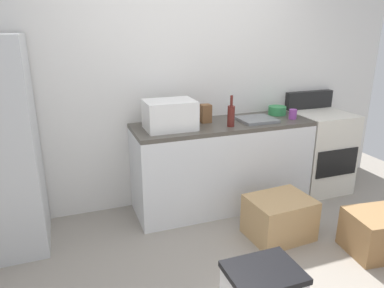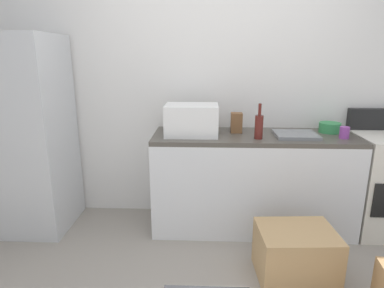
{
  "view_description": "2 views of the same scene",
  "coord_description": "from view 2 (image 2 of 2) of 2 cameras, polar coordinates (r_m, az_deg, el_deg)",
  "views": [
    {
      "loc": [
        -1.18,
        -1.93,
        1.81
      ],
      "look_at": [
        -0.13,
        0.93,
        0.81
      ],
      "focal_mm": 33.53,
      "sensor_mm": 36.0,
      "label": 1
    },
    {
      "loc": [
        -0.13,
        -1.67,
        1.59
      ],
      "look_at": [
        -0.24,
        0.77,
        0.92
      ],
      "focal_mm": 30.71,
      "sensor_mm": 36.0,
      "label": 2
    }
  ],
  "objects": [
    {
      "name": "wall_back",
      "position": [
        3.24,
        4.89,
        10.07
      ],
      "size": [
        5.0,
        0.1,
        2.6
      ],
      "primitive_type": "cube",
      "color": "silver",
      "rests_on": "ground_plane"
    },
    {
      "name": "kitchen_counter",
      "position": [
        3.12,
        10.34,
        -6.44
      ],
      "size": [
        1.8,
        0.6,
        0.9
      ],
      "color": "silver",
      "rests_on": "ground_plane"
    },
    {
      "name": "refrigerator",
      "position": [
        3.33,
        -26.7,
        1.32
      ],
      "size": [
        0.68,
        0.66,
        1.76
      ],
      "primitive_type": "cube",
      "color": "silver",
      "rests_on": "ground_plane"
    },
    {
      "name": "microwave",
      "position": [
        2.9,
        -0.06,
        4.22
      ],
      "size": [
        0.46,
        0.34,
        0.27
      ],
      "primitive_type": "cube",
      "color": "white",
      "rests_on": "kitchen_counter"
    },
    {
      "name": "sink_basin",
      "position": [
        3.0,
        17.55,
        1.55
      ],
      "size": [
        0.36,
        0.32,
        0.03
      ],
      "primitive_type": "cube",
      "color": "slate",
      "rests_on": "kitchen_counter"
    },
    {
      "name": "wine_bottle",
      "position": [
        2.82,
        11.54,
        3.08
      ],
      "size": [
        0.07,
        0.07,
        0.3
      ],
      "color": "#591E19",
      "rests_on": "kitchen_counter"
    },
    {
      "name": "coffee_mug",
      "position": [
        3.08,
        24.96,
        1.81
      ],
      "size": [
        0.08,
        0.08,
        0.1
      ],
      "primitive_type": "cylinder",
      "color": "purple",
      "rests_on": "kitchen_counter"
    },
    {
      "name": "knife_block",
      "position": [
        3.03,
        7.73,
        3.69
      ],
      "size": [
        0.1,
        0.1,
        0.18
      ],
      "primitive_type": "cube",
      "color": "brown",
      "rests_on": "kitchen_counter"
    },
    {
      "name": "mixing_bowl",
      "position": [
        3.26,
        22.8,
        2.66
      ],
      "size": [
        0.19,
        0.19,
        0.09
      ],
      "primitive_type": "cylinder",
      "color": "#338C4C",
      "rests_on": "kitchen_counter"
    },
    {
      "name": "cardboard_box_large",
      "position": [
        2.64,
        17.52,
        -17.68
      ],
      "size": [
        0.57,
        0.46,
        0.37
      ],
      "primitive_type": "cube",
      "rotation": [
        0.0,
        0.0,
        0.06
      ],
      "color": "tan",
      "rests_on": "ground_plane"
    }
  ]
}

